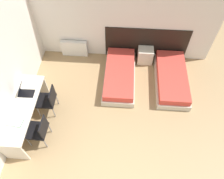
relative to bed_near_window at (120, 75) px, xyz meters
The scene contains 12 objects.
wall_back 1.57m from the bed_near_window, 98.84° to the left, with size 5.67×0.05×2.70m.
wall_left 2.95m from the bed_near_window, 158.50° to the right, with size 0.05×5.01×2.70m.
headboard_panel 1.30m from the bed_near_window, 53.40° to the left, with size 2.47×0.03×1.08m.
bed_near_window is the anchor object (origin of this frame).
bed_near_door 1.49m from the bed_near_window, ahead, with size 0.89×1.94×0.37m.
nightstand 1.09m from the bed_near_window, 46.77° to the left, with size 0.46×0.36×0.50m.
radiator 1.74m from the bed_near_window, 147.99° to the left, with size 0.81×0.12×0.55m.
desk 2.74m from the bed_near_window, 144.10° to the right, with size 0.60×1.90×0.76m.
chair_near_laptop 2.12m from the bed_near_window, 145.88° to the right, with size 0.46×0.46×0.87m.
chair_near_notebook 2.67m from the bed_near_window, 130.90° to the right, with size 0.46×0.46×0.87m.
laptop 2.61m from the bed_near_window, 151.25° to the right, with size 0.37×0.24×0.35m.
open_notebook 3.02m from the bed_near_window, 137.72° to the right, with size 0.34×0.23×0.02m.
Camera 1 is at (0.24, -1.06, 5.03)m, focal length 35.00 mm.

